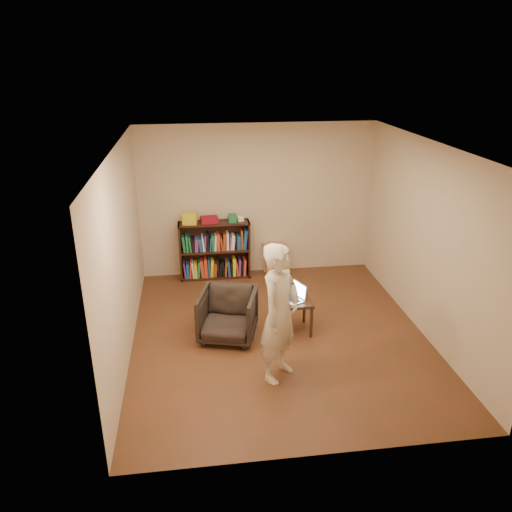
{
  "coord_description": "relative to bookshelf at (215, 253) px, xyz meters",
  "views": [
    {
      "loc": [
        -1.12,
        -5.9,
        3.64
      ],
      "look_at": [
        -0.28,
        0.35,
        1.06
      ],
      "focal_mm": 35.0,
      "sensor_mm": 36.0,
      "label": 1
    }
  ],
  "objects": [
    {
      "name": "floor",
      "position": [
        0.76,
        -2.09,
        -0.44
      ],
      "size": [
        4.5,
        4.5,
        0.0
      ],
      "primitive_type": "plane",
      "color": "#4B3218",
      "rests_on": "ground"
    },
    {
      "name": "laptop",
      "position": [
        0.99,
        -1.98,
        0.11
      ],
      "size": [
        0.35,
        0.38,
        0.24
      ],
      "rotation": [
        0.0,
        0.0,
        -1.16
      ],
      "color": "silver",
      "rests_on": "side_table"
    },
    {
      "name": "ceiling",
      "position": [
        0.76,
        -2.09,
        2.16
      ],
      "size": [
        4.5,
        4.5,
        0.0
      ],
      "primitive_type": "plane",
      "color": "silver",
      "rests_on": "wall_back"
    },
    {
      "name": "stool",
      "position": [
        1.04,
        -0.06,
        0.0
      ],
      "size": [
        0.38,
        0.38,
        0.55
      ],
      "color": "tan",
      "rests_on": "floor"
    },
    {
      "name": "box_green",
      "position": [
        0.31,
        -0.03,
        0.63
      ],
      "size": [
        0.13,
        0.13,
        0.13
      ],
      "primitive_type": "cube",
      "rotation": [
        0.0,
        0.0,
        -0.0
      ],
      "color": "#1F7446",
      "rests_on": "bookshelf"
    },
    {
      "name": "wall_right",
      "position": [
        2.76,
        -2.09,
        0.86
      ],
      "size": [
        0.0,
        4.5,
        4.5
      ],
      "primitive_type": "plane",
      "rotation": [
        1.57,
        0.0,
        -1.57
      ],
      "color": "beige",
      "rests_on": "floor"
    },
    {
      "name": "box_yellow",
      "position": [
        -0.4,
        -0.04,
        0.66
      ],
      "size": [
        0.25,
        0.2,
        0.19
      ],
      "primitive_type": "cube",
      "rotation": [
        0.0,
        0.0,
        -0.14
      ],
      "color": "yellow",
      "rests_on": "bookshelf"
    },
    {
      "name": "person",
      "position": [
        0.59,
        -3.01,
        0.41
      ],
      "size": [
        0.71,
        0.74,
        1.71
      ],
      "primitive_type": "imported",
      "rotation": [
        0.0,
        0.0,
        0.87
      ],
      "color": "beige",
      "rests_on": "floor"
    },
    {
      "name": "side_table",
      "position": [
        0.97,
        -1.99,
        -0.03
      ],
      "size": [
        0.48,
        0.48,
        0.49
      ],
      "color": "black",
      "rests_on": "floor"
    },
    {
      "name": "bookshelf",
      "position": [
        0.0,
        0.0,
        0.0
      ],
      "size": [
        1.2,
        0.3,
        1.0
      ],
      "color": "black",
      "rests_on": "floor"
    },
    {
      "name": "box_white",
      "position": [
        0.45,
        0.0,
        0.6
      ],
      "size": [
        0.12,
        0.12,
        0.08
      ],
      "primitive_type": "cube",
      "rotation": [
        0.0,
        0.0,
        0.18
      ],
      "color": "white",
      "rests_on": "bookshelf"
    },
    {
      "name": "wall_back",
      "position": [
        0.76,
        0.16,
        0.86
      ],
      "size": [
        4.0,
        0.0,
        4.0
      ],
      "primitive_type": "plane",
      "rotation": [
        1.57,
        0.0,
        0.0
      ],
      "color": "beige",
      "rests_on": "floor"
    },
    {
      "name": "wall_left",
      "position": [
        -1.24,
        -2.09,
        0.86
      ],
      "size": [
        0.0,
        4.5,
        4.5
      ],
      "primitive_type": "plane",
      "rotation": [
        1.57,
        0.0,
        1.57
      ],
      "color": "beige",
      "rests_on": "floor"
    },
    {
      "name": "red_cloth",
      "position": [
        -0.07,
        -0.01,
        0.61
      ],
      "size": [
        0.31,
        0.24,
        0.1
      ],
      "primitive_type": "cube",
      "rotation": [
        0.0,
        0.0,
        0.1
      ],
      "color": "maroon",
      "rests_on": "bookshelf"
    },
    {
      "name": "armchair",
      "position": [
        0.05,
        -2.05,
        -0.1
      ],
      "size": [
        0.91,
        0.92,
        0.69
      ],
      "primitive_type": "imported",
      "rotation": [
        0.0,
        0.0,
        -0.27
      ],
      "color": "black",
      "rests_on": "floor"
    }
  ]
}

